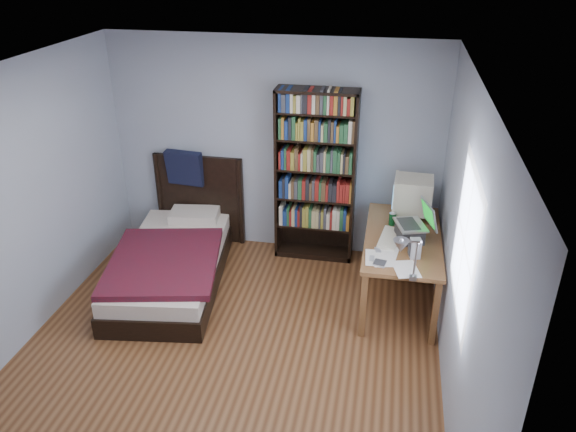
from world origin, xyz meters
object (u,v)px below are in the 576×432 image
object	(u,v)px
speaker	(415,248)
laptop	(412,230)
desk	(401,245)
bookshelf	(316,177)
bed	(174,258)
desk_lamp	(403,249)
crt_monitor	(412,195)
soda_can	(392,219)
keyboard	(390,238)

from	to	relation	value
speaker	laptop	bearing A→B (deg)	82.89
desk	bookshelf	size ratio (longest dim) A/B	0.74
speaker	bed	world-z (taller)	bed
desk_lamp	bookshelf	world-z (taller)	bookshelf
crt_monitor	bed	size ratio (longest dim) A/B	0.21
crt_monitor	soda_can	xyz separation A→B (m)	(-0.18, -0.21, -0.19)
desk_lamp	bookshelf	size ratio (longest dim) A/B	0.32
keyboard	bed	distance (m)	2.35
speaker	desk	bearing A→B (deg)	85.34
speaker	bookshelf	xyz separation A→B (m)	(-1.10, 1.12, 0.17)
laptop	keyboard	size ratio (longest dim) A/B	0.95
speaker	soda_can	size ratio (longest dim) A/B	1.45
desk_lamp	soda_can	size ratio (longest dim) A/B	4.85
desk	laptop	world-z (taller)	laptop
desk	keyboard	xyz separation A→B (m)	(-0.13, -0.49, 0.33)
keyboard	speaker	size ratio (longest dim) A/B	2.39
speaker	crt_monitor	bearing A→B (deg)	80.67
desk	bed	bearing A→B (deg)	-168.96
keyboard	bed	xyz separation A→B (m)	(-2.29, 0.01, -0.49)
desk	speaker	world-z (taller)	speaker
bed	soda_can	bearing A→B (deg)	7.78
desk_lamp	keyboard	world-z (taller)	desk_lamp
desk	bed	xyz separation A→B (m)	(-2.43, -0.47, -0.16)
speaker	bookshelf	size ratio (longest dim) A/B	0.09
soda_can	bed	xyz separation A→B (m)	(-2.31, -0.32, -0.54)
keyboard	speaker	xyz separation A→B (m)	(0.24, -0.29, 0.08)
keyboard	desk_lamp	bearing A→B (deg)	-76.22
desk	soda_can	xyz separation A→B (m)	(-0.12, -0.16, 0.38)
soda_can	bookshelf	distance (m)	1.03
laptop	bed	world-z (taller)	bed
keyboard	soda_can	size ratio (longest dim) A/B	3.46
crt_monitor	bookshelf	world-z (taller)	bookshelf
laptop	soda_can	size ratio (longest dim) A/B	3.30
bookshelf	soda_can	bearing A→B (deg)	-29.16
crt_monitor	desk_lamp	bearing A→B (deg)	-93.45
desk	crt_monitor	xyz separation A→B (m)	(0.06, 0.06, 0.57)
crt_monitor	bed	world-z (taller)	crt_monitor
desk	crt_monitor	world-z (taller)	crt_monitor
laptop	keyboard	world-z (taller)	laptop
laptop	keyboard	distance (m)	0.23
desk	keyboard	size ratio (longest dim) A/B	3.28
laptop	crt_monitor	bearing A→B (deg)	91.42
bookshelf	bed	xyz separation A→B (m)	(-1.43, -0.81, -0.74)
keyboard	soda_can	distance (m)	0.33
desk_lamp	bookshelf	xyz separation A→B (m)	(-0.96, 1.89, -0.24)
crt_monitor	soda_can	world-z (taller)	crt_monitor
desk_lamp	bed	size ratio (longest dim) A/B	0.29
keyboard	soda_can	xyz separation A→B (m)	(0.02, 0.33, 0.05)
bed	laptop	bearing A→B (deg)	0.50
soda_can	bed	world-z (taller)	bed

